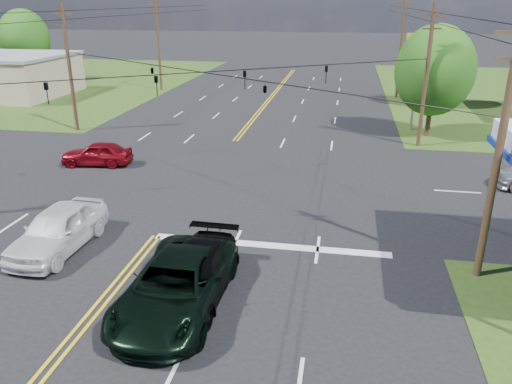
% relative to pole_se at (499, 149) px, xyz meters
% --- Properties ---
extents(ground, '(280.00, 280.00, 0.00)m').
position_rel_pole_se_xyz_m(ground, '(-13.00, 9.00, -4.92)').
color(ground, black).
rests_on(ground, ground).
extents(grass_nw, '(46.00, 48.00, 0.03)m').
position_rel_pole_se_xyz_m(grass_nw, '(-48.00, 41.00, -4.92)').
color(grass_nw, '#2B4516').
rests_on(grass_nw, ground).
extents(stop_bar, '(10.00, 0.50, 0.02)m').
position_rel_pole_se_xyz_m(stop_bar, '(-8.00, 1.00, -4.92)').
color(stop_bar, silver).
rests_on(stop_bar, ground).
extents(pole_se, '(1.60, 0.28, 9.50)m').
position_rel_pole_se_xyz_m(pole_se, '(0.00, 0.00, 0.00)').
color(pole_se, '#3E271A').
rests_on(pole_se, ground).
extents(pole_nw, '(1.60, 0.28, 9.50)m').
position_rel_pole_se_xyz_m(pole_nw, '(-26.00, 18.00, 0.00)').
color(pole_nw, '#3E271A').
rests_on(pole_nw, ground).
extents(pole_ne, '(1.60, 0.28, 9.50)m').
position_rel_pole_se_xyz_m(pole_ne, '(0.00, 18.00, 0.00)').
color(pole_ne, '#3E271A').
rests_on(pole_ne, ground).
extents(pole_left_far, '(1.60, 0.28, 10.00)m').
position_rel_pole_se_xyz_m(pole_left_far, '(-26.00, 37.00, 0.25)').
color(pole_left_far, '#3E271A').
rests_on(pole_left_far, ground).
extents(pole_right_far, '(1.60, 0.28, 10.00)m').
position_rel_pole_se_xyz_m(pole_right_far, '(0.00, 37.00, 0.25)').
color(pole_right_far, '#3E271A').
rests_on(pole_right_far, ground).
extents(span_wire_signals, '(26.00, 18.00, 1.13)m').
position_rel_pole_se_xyz_m(span_wire_signals, '(-13.00, 9.00, 1.08)').
color(span_wire_signals, black).
rests_on(span_wire_signals, ground).
extents(power_lines, '(26.04, 100.00, 0.64)m').
position_rel_pole_se_xyz_m(power_lines, '(-13.00, 7.00, 3.68)').
color(power_lines, black).
rests_on(power_lines, ground).
extents(tree_right_a, '(5.70, 5.70, 8.18)m').
position_rel_pole_se_xyz_m(tree_right_a, '(1.00, 21.00, -0.05)').
color(tree_right_a, '#3E271A').
rests_on(tree_right_a, ground).
extents(tree_right_b, '(4.94, 4.94, 7.09)m').
position_rel_pole_se_xyz_m(tree_right_b, '(3.50, 33.00, -0.70)').
color(tree_right_b, '#3E271A').
rests_on(tree_right_b, ground).
extents(tree_far_l, '(6.08, 6.08, 8.72)m').
position_rel_pole_se_xyz_m(tree_far_l, '(-45.00, 41.00, 0.28)').
color(tree_far_l, '#3E271A').
rests_on(tree_far_l, ground).
extents(pickup_dkgreen, '(3.02, 6.42, 1.78)m').
position_rel_pole_se_xyz_m(pickup_dkgreen, '(-10.37, -4.07, -4.03)').
color(pickup_dkgreen, black).
rests_on(pickup_dkgreen, ground).
extents(suv_black, '(2.39, 5.62, 1.62)m').
position_rel_pole_se_xyz_m(suv_black, '(-10.00, -3.19, -4.11)').
color(suv_black, black).
rests_on(suv_black, ground).
extents(pickup_white, '(2.33, 5.37, 1.81)m').
position_rel_pole_se_xyz_m(pickup_white, '(-16.50, -0.80, -4.01)').
color(pickup_white, white).
rests_on(pickup_white, ground).
extents(sedan_red, '(4.47, 2.26, 1.46)m').
position_rel_pole_se_xyz_m(sedan_red, '(-20.25, 10.00, -4.19)').
color(sedan_red, maroon).
rests_on(sedan_red, ground).
extents(polesign_ne, '(2.04, 0.71, 7.42)m').
position_rel_pole_se_xyz_m(polesign_ne, '(0.00, 22.77, 0.77)').
color(polesign_ne, '#A5A5AA').
rests_on(polesign_ne, ground).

